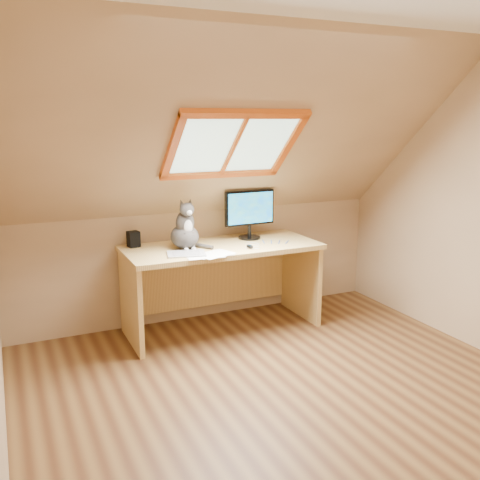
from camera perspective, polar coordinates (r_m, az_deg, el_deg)
ground at (r=3.68m, az=6.24°, el=-16.81°), size 3.50×3.50×0.00m
room_shell at (r=3.15m, az=7.74°, el=5.69°), size 3.52×3.52×2.41m
desk at (r=4.69m, az=-2.30°, el=-3.08°), size 1.66×0.73×0.76m
monitor at (r=4.77m, az=1.04°, el=3.10°), size 0.47×0.20×0.44m
cat at (r=4.44m, az=-5.89°, el=1.00°), size 0.25×0.29×0.43m
desk_speaker at (r=4.58m, az=-11.30°, el=0.09°), size 0.10×0.10×0.13m
graphics_tablet at (r=4.27m, az=-5.74°, el=-1.47°), size 0.34×0.28×0.01m
mouse at (r=4.46m, az=1.04°, el=-0.69°), size 0.06×0.09×0.03m
papers at (r=4.27m, az=-2.86°, el=-1.47°), size 0.35×0.30×0.01m
cables at (r=4.62m, az=2.86°, el=-0.35°), size 0.51×0.26×0.01m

